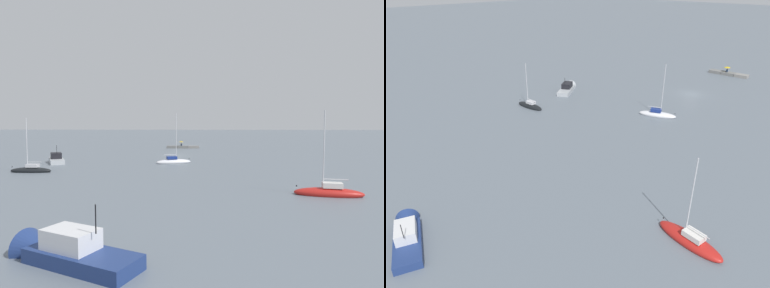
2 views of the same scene
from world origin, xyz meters
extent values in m
plane|color=slate|center=(0.00, 0.00, 0.00)|extent=(500.00, 500.00, 0.00)
cube|color=gray|center=(-2.83, -18.69, 0.32)|extent=(2.76, 1.73, 0.64)
cube|color=slate|center=(0.00, -18.69, 0.32)|extent=(2.76, 1.73, 0.64)
cube|color=slate|center=(2.83, -18.69, 0.32)|extent=(2.76, 1.73, 0.64)
cube|color=#1E2333|center=(0.42, -18.49, 0.72)|extent=(0.38, 0.44, 0.16)
cube|color=navy|center=(0.44, -18.77, 0.90)|extent=(0.41, 0.24, 0.52)
sphere|color=tan|center=(0.44, -18.77, 1.25)|extent=(0.22, 0.22, 0.22)
cylinder|color=black|center=(0.44, -18.59, 1.16)|extent=(0.02, 0.02, 1.05)
cone|color=gold|center=(0.44, -18.59, 1.75)|extent=(1.35, 1.35, 0.24)
sphere|color=black|center=(0.44, -18.59, 1.90)|extent=(0.05, 0.05, 0.05)
ellipsoid|color=red|center=(-17.79, 37.66, 0.22)|extent=(6.30, 2.80, 1.04)
cube|color=silver|center=(-18.09, 37.71, 0.98)|extent=(1.86, 1.33, 0.48)
cylinder|color=silver|center=(-17.31, 37.57, 4.25)|extent=(0.10, 0.10, 7.01)
cylinder|color=silver|center=(-18.36, 37.76, 1.52)|extent=(2.11, 0.46, 0.08)
sphere|color=black|center=(-15.04, 37.16, 0.78)|extent=(0.14, 0.14, 0.14)
ellipsoid|color=black|center=(17.07, 24.95, 0.20)|extent=(5.55, 1.65, 0.95)
cube|color=silver|center=(16.79, 24.95, 0.89)|extent=(1.56, 0.97, 0.43)
cylinder|color=silver|center=(17.51, 24.95, 3.99)|extent=(0.09, 0.09, 6.63)
cylinder|color=silver|center=(16.54, 24.94, 1.38)|extent=(1.94, 0.10, 0.07)
sphere|color=black|center=(19.61, 24.98, 0.71)|extent=(0.13, 0.13, 0.13)
ellipsoid|color=silver|center=(-1.07, 14.12, 0.21)|extent=(6.01, 3.54, 0.99)
cube|color=navy|center=(-0.79, 14.22, 0.93)|extent=(1.86, 1.49, 0.45)
cylinder|color=silver|center=(-1.50, 13.96, 4.48)|extent=(0.10, 0.10, 7.55)
cylinder|color=silver|center=(-0.55, 14.31, 1.45)|extent=(1.93, 0.76, 0.07)
sphere|color=black|center=(-3.57, 13.21, 0.74)|extent=(0.13, 0.13, 0.13)
cube|color=#ADB2B7|center=(18.23, 14.87, 0.24)|extent=(4.62, 6.04, 0.96)
cone|color=#ADB2B7|center=(19.62, 12.36, 0.24)|extent=(2.74, 2.73, 2.02)
cube|color=black|center=(18.57, 14.26, 1.20)|extent=(2.62, 2.98, 0.96)
cube|color=#283847|center=(18.90, 13.66, 1.24)|extent=(1.38, 0.83, 0.67)
cylinder|color=black|center=(17.82, 15.62, 2.34)|extent=(0.06, 0.06, 1.34)
cube|color=navy|center=(-1.08, 53.55, 0.24)|extent=(6.06, 4.19, 0.95)
cone|color=navy|center=(1.53, 52.42, 0.24)|extent=(2.63, 2.64, 2.01)
cube|color=silver|center=(-0.45, 53.28, 1.19)|extent=(2.93, 2.46, 0.95)
cube|color=#283847|center=(0.17, 53.01, 1.24)|extent=(0.71, 1.43, 0.67)
cylinder|color=black|center=(-1.86, 53.90, 2.33)|extent=(0.06, 0.06, 1.33)
camera|label=1|loc=(-6.94, 68.31, 6.62)|focal=31.25mm
camera|label=2|loc=(-25.55, 60.06, 19.85)|focal=31.93mm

